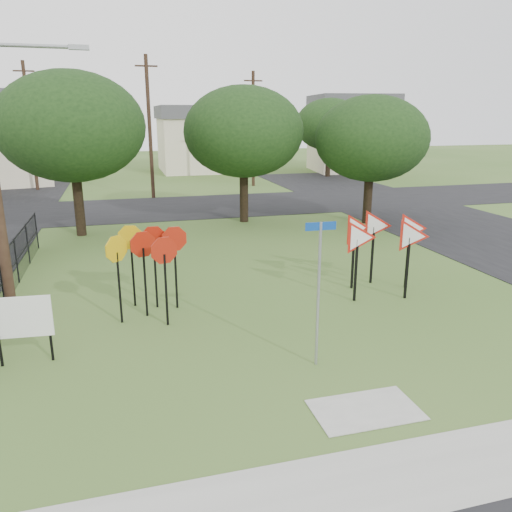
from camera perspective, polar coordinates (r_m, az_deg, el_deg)
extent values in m
plane|color=#3B5D23|center=(11.93, 7.00, -11.03)|extent=(140.00, 140.00, 0.00)
cube|color=#A0A198|center=(8.80, 18.22, -22.57)|extent=(30.00, 1.60, 0.02)
cube|color=black|center=(26.12, 23.36, 2.70)|extent=(8.00, 50.00, 0.02)
cube|color=black|center=(30.56, -7.32, 5.62)|extent=(60.00, 8.00, 0.02)
cube|color=#A0A198|center=(10.04, 12.40, -16.81)|extent=(2.00, 1.20, 0.02)
cylinder|color=#96999E|center=(10.82, 7.13, -4.56)|extent=(0.06, 0.06, 3.24)
cube|color=navy|center=(10.38, 7.41, 3.40)|extent=(0.67, 0.04, 0.17)
cube|color=black|center=(13.91, -12.54, -2.96)|extent=(0.06, 0.06, 1.95)
cube|color=black|center=(14.34, -9.14, -2.21)|extent=(0.06, 0.06, 1.95)
cube|color=black|center=(13.20, -10.24, -3.86)|extent=(0.06, 0.06, 1.95)
cube|color=black|center=(13.63, -15.34, -3.55)|extent=(0.06, 0.06, 1.95)
cube|color=black|center=(14.74, -13.87, -1.98)|extent=(0.06, 0.06, 1.95)
cube|color=black|center=(14.48, -11.40, -2.15)|extent=(0.06, 0.06, 1.95)
cube|color=black|center=(14.99, 11.34, -1.63)|extent=(0.06, 0.06, 1.89)
cube|color=black|center=(15.57, 16.89, -1.35)|extent=(0.06, 0.06, 1.89)
cube|color=black|center=(16.07, 11.02, -0.42)|extent=(0.06, 0.06, 1.89)
cube|color=black|center=(16.72, 13.14, 0.09)|extent=(0.06, 0.06, 1.89)
cube|color=black|center=(16.53, 16.91, -0.37)|extent=(0.06, 0.06, 1.89)
cube|color=black|center=(12.50, -27.18, -9.61)|extent=(0.05, 0.05, 0.74)
cube|color=black|center=(12.31, -22.34, -9.40)|extent=(0.05, 0.05, 0.74)
cube|color=white|center=(12.11, -25.18, -6.34)|extent=(1.26, 0.14, 0.95)
cylinder|color=#96999E|center=(14.42, -24.68, 21.01)|extent=(2.40, 0.10, 0.10)
cube|color=#96999E|center=(14.31, -19.59, 21.55)|extent=(0.50, 0.18, 0.12)
cylinder|color=#3A271A|center=(33.88, -12.05, 14.04)|extent=(0.24, 0.24, 9.00)
cube|color=#3A271A|center=(34.00, -12.44, 20.45)|extent=(1.40, 0.10, 0.10)
cylinder|color=#3A271A|center=(39.16, -0.32, 14.21)|extent=(0.24, 0.24, 8.50)
cube|color=#3A271A|center=(39.22, -0.33, 19.40)|extent=(1.40, 0.10, 0.10)
cylinder|color=#3A271A|center=(40.23, -24.39, 13.25)|extent=(0.24, 0.24, 9.00)
cube|color=#3A271A|center=(40.33, -25.03, 18.62)|extent=(1.40, 0.10, 0.10)
cylinder|color=black|center=(15.97, -27.05, -2.76)|extent=(0.05, 0.05, 1.50)
cylinder|color=black|center=(18.13, -25.70, -0.51)|extent=(0.05, 0.05, 1.50)
cylinder|color=black|center=(20.33, -24.64, 1.25)|extent=(0.05, 0.05, 1.50)
cylinder|color=black|center=(22.54, -23.78, 2.67)|extent=(0.05, 0.05, 1.50)
cube|color=black|center=(16.87, -26.62, 0.74)|extent=(0.03, 11.50, 0.03)
cube|color=black|center=(17.05, -26.33, -1.56)|extent=(0.03, 11.50, 0.03)
cube|color=black|center=(17.05, -26.33, -1.56)|extent=(0.01, 11.50, 1.50)
cube|color=beige|center=(50.55, -6.19, 12.50)|extent=(8.00, 8.00, 5.00)
cube|color=#4C4B51|center=(50.47, -6.30, 16.02)|extent=(8.40, 8.40, 1.20)
cube|color=beige|center=(50.94, 10.72, 12.91)|extent=(7.91, 7.91, 6.00)
cube|color=#4C4B51|center=(50.90, 10.94, 16.96)|extent=(8.30, 8.30, 1.20)
cylinder|color=black|center=(24.21, -19.56, 5.29)|extent=(0.44, 0.44, 2.62)
ellipsoid|color=black|center=(23.87, -20.36, 13.69)|extent=(6.40, 6.40, 4.80)
cylinder|color=black|center=(25.89, -1.38, 6.63)|extent=(0.44, 0.44, 2.45)
ellipsoid|color=black|center=(25.57, -1.43, 14.01)|extent=(6.00, 6.00, 4.50)
cylinder|color=black|center=(26.19, 12.63, 6.17)|extent=(0.44, 0.44, 2.27)
ellipsoid|color=black|center=(25.87, 13.05, 12.94)|extent=(5.60, 5.60, 4.20)
cylinder|color=black|center=(45.77, 8.23, 10.49)|extent=(0.44, 0.44, 2.45)
ellipsoid|color=black|center=(45.59, 8.40, 14.66)|extent=(6.00, 6.00, 4.50)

